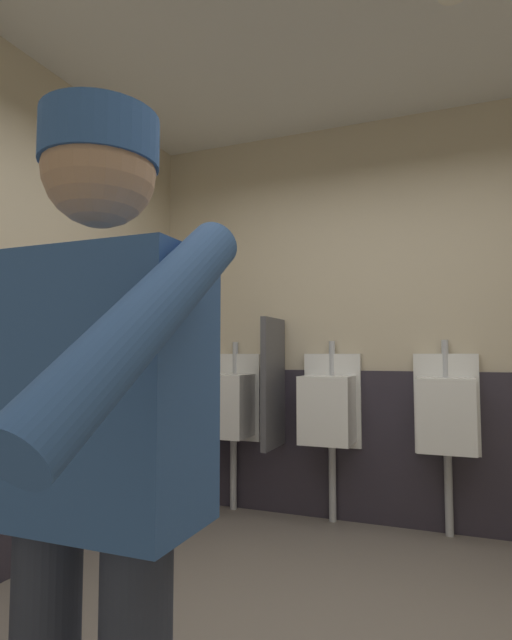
{
  "coord_description": "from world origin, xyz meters",
  "views": [
    {
      "loc": [
        0.45,
        -1.71,
        1.14
      ],
      "look_at": [
        -0.12,
        -0.28,
        1.25
      ],
      "focal_mm": 28.0,
      "sensor_mm": 36.0,
      "label": 1
    }
  ],
  "objects": [
    {
      "name": "person",
      "position": [
        -0.24,
        -0.89,
        0.98
      ],
      "size": [
        0.67,
        0.6,
        1.65
      ],
      "color": "#2D3342",
      "rests_on": "ground_plane"
    },
    {
      "name": "wall_back",
      "position": [
        0.0,
        1.87,
        1.41
      ],
      "size": [
        4.04,
        0.12,
        2.81
      ],
      "primitive_type": "cube",
      "color": "beige",
      "rests_on": "ground_plane"
    },
    {
      "name": "urinal_left",
      "position": [
        -1.1,
        1.65,
        0.78
      ],
      "size": [
        0.4,
        0.34,
        1.24
      ],
      "color": "white",
      "rests_on": "ground_plane"
    },
    {
      "name": "urinal_right",
      "position": [
        0.4,
        1.65,
        0.78
      ],
      "size": [
        0.4,
        0.34,
        1.24
      ],
      "color": "white",
      "rests_on": "ground_plane"
    },
    {
      "name": "wainscot_band_back",
      "position": [
        0.0,
        1.8,
        0.52
      ],
      "size": [
        3.44,
        0.03,
        1.03
      ],
      "primitive_type": "cube",
      "color": "#2D2833",
      "rests_on": "ground_plane"
    },
    {
      "name": "privacy_divider_panel",
      "position": [
        -0.73,
        1.58,
        0.95
      ],
      "size": [
        0.04,
        0.4,
        0.9
      ],
      "primitive_type": "cube",
      "color": "#4C4C51"
    },
    {
      "name": "urinal_middle",
      "position": [
        -0.35,
        1.65,
        0.78
      ],
      "size": [
        0.4,
        0.34,
        1.24
      ],
      "color": "white",
      "rests_on": "ground_plane"
    }
  ]
}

